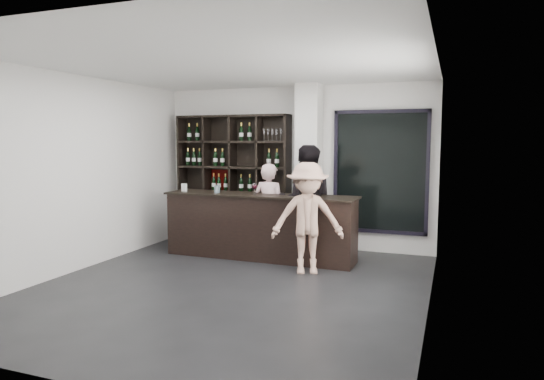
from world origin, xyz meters
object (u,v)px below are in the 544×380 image
at_px(wine_shelf, 233,180).
at_px(taster_black, 306,202).
at_px(customer, 307,218).
at_px(tasting_counter, 259,226).
at_px(taster_pink, 269,210).

relative_size(wine_shelf, taster_black, 1.29).
relative_size(taster_black, customer, 1.15).
bearing_deg(tasting_counter, wine_shelf, 134.62).
height_order(taster_pink, customer, customer).
bearing_deg(wine_shelf, taster_black, -23.58).
distance_m(taster_pink, taster_black, 0.66).
bearing_deg(wine_shelf, customer, -38.55).
distance_m(tasting_counter, taster_black, 0.86).
relative_size(wine_shelf, taster_pink, 1.54).
height_order(wine_shelf, customer, wine_shelf).
distance_m(wine_shelf, tasting_counter, 1.47).
height_order(tasting_counter, taster_pink, taster_pink).
relative_size(tasting_counter, taster_black, 1.73).
bearing_deg(customer, taster_pink, 118.34).
xyz_separation_m(wine_shelf, taster_pink, (1.00, -0.72, -0.42)).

